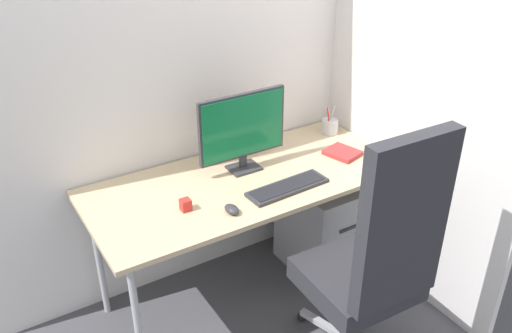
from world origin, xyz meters
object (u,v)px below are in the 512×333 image
object	(u,v)px
monitor	(243,128)
mouse	(232,209)
filing_cabinet	(329,222)
desk_clamp_accessory	(186,205)
office_chair	(375,260)
pen_holder	(330,126)
notebook	(342,153)
keyboard	(288,187)

from	to	relation	value
monitor	mouse	size ratio (longest dim) A/B	5.61
filing_cabinet	desk_clamp_accessory	bearing A→B (deg)	-174.51
office_chair	pen_holder	size ratio (longest dim) A/B	7.63
office_chair	desk_clamp_accessory	distance (m)	0.88
mouse	notebook	bearing A→B (deg)	6.80
office_chair	filing_cabinet	world-z (taller)	office_chair
filing_cabinet	mouse	world-z (taller)	mouse
monitor	mouse	bearing A→B (deg)	-127.54
keyboard	filing_cabinet	bearing A→B (deg)	22.56
monitor	desk_clamp_accessory	size ratio (longest dim) A/B	8.73
mouse	filing_cabinet	bearing A→B (deg)	10.09
office_chair	filing_cabinet	bearing A→B (deg)	64.24
mouse	pen_holder	world-z (taller)	pen_holder
monitor	pen_holder	bearing A→B (deg)	8.70
office_chair	notebook	size ratio (longest dim) A/B	7.42
keyboard	office_chair	bearing A→B (deg)	-80.54
filing_cabinet	notebook	xyz separation A→B (m)	(0.02, -0.04, 0.48)
filing_cabinet	monitor	distance (m)	0.88
office_chair	monitor	world-z (taller)	office_chair
monitor	notebook	size ratio (longest dim) A/B	2.79
office_chair	pen_holder	xyz separation A→B (m)	(0.49, 0.94, 0.15)
filing_cabinet	desk_clamp_accessory	size ratio (longest dim) A/B	10.38
desk_clamp_accessory	notebook	bearing A→B (deg)	2.86
keyboard	desk_clamp_accessory	size ratio (longest dim) A/B	7.73
office_chair	pen_holder	distance (m)	1.07
keyboard	pen_holder	world-z (taller)	pen_holder
keyboard	pen_holder	distance (m)	0.70
pen_holder	notebook	xyz separation A→B (m)	(-0.11, -0.26, -0.03)
monitor	filing_cabinet	bearing A→B (deg)	-12.32
notebook	desk_clamp_accessory	distance (m)	0.97
filing_cabinet	desk_clamp_accessory	world-z (taller)	desk_clamp_accessory
filing_cabinet	mouse	xyz separation A→B (m)	(-0.78, -0.22, 0.48)
mouse	office_chair	bearing A→B (deg)	-55.61
filing_cabinet	pen_holder	distance (m)	0.57
keyboard	pen_holder	xyz separation A→B (m)	(0.58, 0.40, 0.03)
mouse	pen_holder	size ratio (longest dim) A/B	0.51
keyboard	mouse	size ratio (longest dim) A/B	4.96
desk_clamp_accessory	filing_cabinet	bearing A→B (deg)	5.49
pen_holder	notebook	bearing A→B (deg)	-113.74
mouse	pen_holder	distance (m)	1.01
mouse	keyboard	bearing A→B (deg)	0.73
keyboard	notebook	bearing A→B (deg)	16.89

